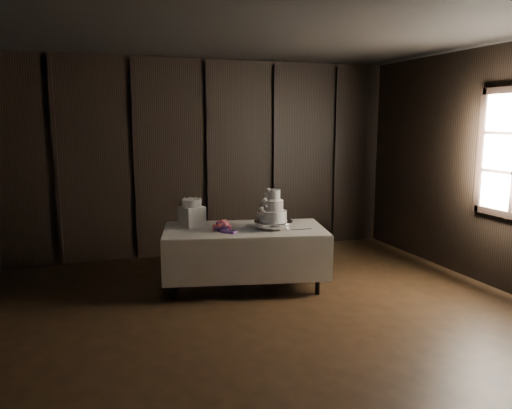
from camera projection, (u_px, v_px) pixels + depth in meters
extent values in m
cube|color=black|center=(298.00, 346.00, 4.70)|extent=(6.04, 7.04, 0.04)
cube|color=black|center=(303.00, 8.00, 4.19)|extent=(6.04, 7.04, 0.04)
cube|color=black|center=(208.00, 158.00, 7.73)|extent=(6.04, 0.04, 3.04)
cube|color=silver|center=(245.00, 228.00, 6.20)|extent=(2.16, 1.43, 0.01)
cube|color=white|center=(245.00, 260.00, 6.27)|extent=(1.98, 1.29, 0.71)
cylinder|color=silver|center=(273.00, 225.00, 6.20)|extent=(0.62, 0.62, 0.09)
cylinder|color=white|center=(273.00, 216.00, 6.18)|extent=(0.33, 0.33, 0.13)
cylinder|color=white|center=(273.00, 205.00, 6.16)|extent=(0.24, 0.24, 0.13)
cylinder|color=white|center=(274.00, 195.00, 6.14)|extent=(0.17, 0.17, 0.13)
cube|color=white|center=(192.00, 216.00, 6.31)|extent=(0.33, 0.33, 0.25)
cylinder|color=white|center=(192.00, 203.00, 6.28)|extent=(0.26, 0.26, 0.10)
cube|color=silver|center=(293.00, 230.00, 6.07)|extent=(0.37, 0.10, 0.01)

